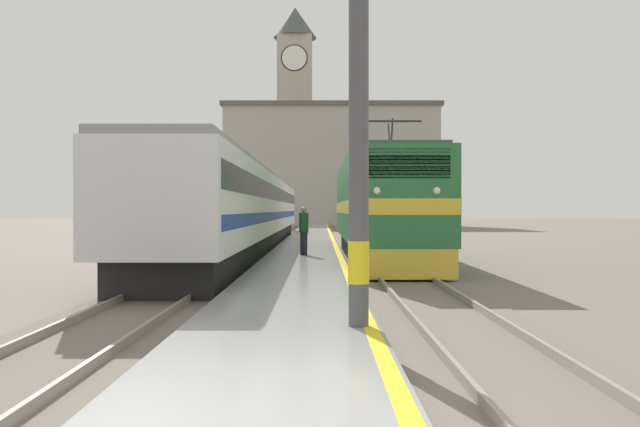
{
  "coord_description": "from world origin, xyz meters",
  "views": [
    {
      "loc": [
        0.55,
        -5.33,
        1.96
      ],
      "look_at": [
        0.62,
        20.54,
        1.79
      ],
      "focal_mm": 35.0,
      "sensor_mm": 36.0,
      "label": 1
    }
  ],
  "objects_px": {
    "passenger_train": "(248,209)",
    "clock_tower": "(293,109)",
    "locomotive_train": "(378,208)",
    "catenary_mast": "(360,14)",
    "person_on_platform": "(302,229)"
  },
  "relations": [
    {
      "from": "locomotive_train",
      "to": "person_on_platform",
      "type": "relative_size",
      "value": 8.93
    },
    {
      "from": "passenger_train",
      "to": "clock_tower",
      "type": "height_order",
      "value": "clock_tower"
    },
    {
      "from": "locomotive_train",
      "to": "passenger_train",
      "type": "distance_m",
      "value": 8.79
    },
    {
      "from": "locomotive_train",
      "to": "person_on_platform",
      "type": "bearing_deg",
      "value": -147.23
    },
    {
      "from": "locomotive_train",
      "to": "person_on_platform",
      "type": "distance_m",
      "value": 3.53
    },
    {
      "from": "passenger_train",
      "to": "clock_tower",
      "type": "xyz_separation_m",
      "value": [
        0.08,
        53.81,
        13.66
      ]
    },
    {
      "from": "locomotive_train",
      "to": "clock_tower",
      "type": "bearing_deg",
      "value": 95.4
    },
    {
      "from": "passenger_train",
      "to": "person_on_platform",
      "type": "height_order",
      "value": "passenger_train"
    },
    {
      "from": "person_on_platform",
      "to": "clock_tower",
      "type": "relative_size",
      "value": 0.06
    },
    {
      "from": "passenger_train",
      "to": "person_on_platform",
      "type": "distance_m",
      "value": 8.98
    },
    {
      "from": "passenger_train",
      "to": "clock_tower",
      "type": "bearing_deg",
      "value": 89.91
    },
    {
      "from": "locomotive_train",
      "to": "catenary_mast",
      "type": "xyz_separation_m",
      "value": [
        -1.73,
        -15.52,
        2.7
      ]
    },
    {
      "from": "clock_tower",
      "to": "passenger_train",
      "type": "bearing_deg",
      "value": -90.09
    },
    {
      "from": "passenger_train",
      "to": "catenary_mast",
      "type": "xyz_separation_m",
      "value": [
        4.07,
        -22.13,
        2.71
      ]
    },
    {
      "from": "catenary_mast",
      "to": "clock_tower",
      "type": "distance_m",
      "value": 76.83
    }
  ]
}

